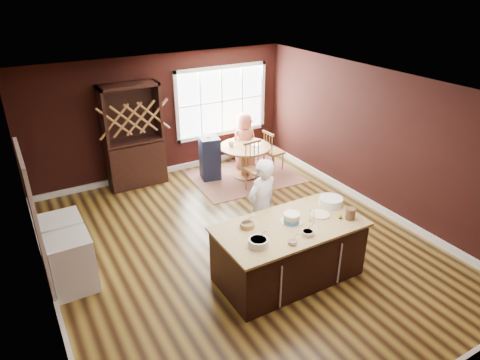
# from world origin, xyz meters

# --- Properties ---
(room_shell) EXTENTS (7.00, 7.00, 7.00)m
(room_shell) POSITION_xyz_m (0.00, 0.00, 1.35)
(room_shell) COLOR olive
(room_shell) RESTS_ON ground
(window) EXTENTS (2.36, 0.10, 1.66)m
(window) POSITION_xyz_m (1.50, 3.47, 1.50)
(window) COLOR white
(window) RESTS_ON room_shell
(doorway) EXTENTS (0.08, 1.26, 2.13)m
(doorway) POSITION_xyz_m (-2.97, 0.60, 1.02)
(doorway) COLOR white
(doorway) RESTS_ON room_shell
(kitchen_island) EXTENTS (2.19, 1.15, 0.92)m
(kitchen_island) POSITION_xyz_m (0.23, -1.07, 0.44)
(kitchen_island) COLOR black
(kitchen_island) RESTS_ON ground
(dining_table) EXTENTS (1.16, 1.16, 0.75)m
(dining_table) POSITION_xyz_m (1.49, 2.35, 0.53)
(dining_table) COLOR olive
(dining_table) RESTS_ON ground
(baker) EXTENTS (0.68, 0.52, 1.66)m
(baker) POSITION_xyz_m (0.24, -0.27, 0.83)
(baker) COLOR silver
(baker) RESTS_ON ground
(layer_cake) EXTENTS (0.34, 0.34, 0.14)m
(layer_cake) POSITION_xyz_m (0.30, -1.00, 0.99)
(layer_cake) COLOR white
(layer_cake) RESTS_ON kitchen_island
(bowl_blue) EXTENTS (0.27, 0.27, 0.10)m
(bowl_blue) POSITION_xyz_m (-0.45, -1.28, 0.97)
(bowl_blue) COLOR white
(bowl_blue) RESTS_ON kitchen_island
(bowl_yellow) EXTENTS (0.21, 0.21, 0.08)m
(bowl_yellow) POSITION_xyz_m (-0.34, -0.81, 0.96)
(bowl_yellow) COLOR #956D4E
(bowl_yellow) RESTS_ON kitchen_island
(bowl_pink) EXTENTS (0.14, 0.14, 0.05)m
(bowl_pink) POSITION_xyz_m (-0.03, -1.47, 0.95)
(bowl_pink) COLOR silver
(bowl_pink) RESTS_ON kitchen_island
(bowl_olive) EXTENTS (0.17, 0.17, 0.07)m
(bowl_olive) POSITION_xyz_m (0.28, -1.40, 0.95)
(bowl_olive) COLOR beige
(bowl_olive) RESTS_ON kitchen_island
(drinking_glass) EXTENTS (0.08, 0.08, 0.17)m
(drinking_glass) POSITION_xyz_m (0.57, -1.13, 1.00)
(drinking_glass) COLOR silver
(drinking_glass) RESTS_ON kitchen_island
(dinner_plate) EXTENTS (0.29, 0.29, 0.02)m
(dinner_plate) POSITION_xyz_m (0.79, -1.06, 0.93)
(dinner_plate) COLOR beige
(dinner_plate) RESTS_ON kitchen_island
(white_tub) EXTENTS (0.37, 0.37, 0.13)m
(white_tub) POSITION_xyz_m (1.13, -0.90, 0.98)
(white_tub) COLOR white
(white_tub) RESTS_ON kitchen_island
(stoneware_crock) EXTENTS (0.15, 0.15, 0.18)m
(stoneware_crock) POSITION_xyz_m (1.10, -1.37, 1.01)
(stoneware_crock) COLOR #4C3219
(stoneware_crock) RESTS_ON kitchen_island
(toy_figurine) EXTENTS (0.05, 0.05, 0.08)m
(toy_figurine) POSITION_xyz_m (0.98, -1.29, 0.96)
(toy_figurine) COLOR #FFC305
(toy_figurine) RESTS_ON kitchen_island
(rug) EXTENTS (2.44, 1.93, 0.01)m
(rug) POSITION_xyz_m (1.49, 2.35, 0.01)
(rug) COLOR brown
(rug) RESTS_ON ground
(chair_east) EXTENTS (0.43, 0.45, 0.98)m
(chair_east) POSITION_xyz_m (2.28, 2.37, 0.49)
(chair_east) COLOR brown
(chair_east) RESTS_ON ground
(chair_south) EXTENTS (0.49, 0.47, 1.09)m
(chair_south) POSITION_xyz_m (1.36, 1.62, 0.54)
(chair_south) COLOR brown
(chair_south) RESTS_ON ground
(chair_north) EXTENTS (0.49, 0.47, 1.09)m
(chair_north) POSITION_xyz_m (1.84, 3.19, 0.55)
(chair_north) COLOR brown
(chair_north) RESTS_ON ground
(seated_woman) EXTENTS (0.66, 0.43, 1.34)m
(seated_woman) POSITION_xyz_m (1.74, 2.82, 0.67)
(seated_woman) COLOR #DD7A62
(seated_woman) RESTS_ON ground
(high_chair) EXTENTS (0.48, 0.48, 1.02)m
(high_chair) POSITION_xyz_m (0.77, 2.68, 0.51)
(high_chair) COLOR black
(high_chair) RESTS_ON ground
(toddler) EXTENTS (0.18, 0.14, 0.26)m
(toddler) POSITION_xyz_m (0.74, 2.70, 0.81)
(toddler) COLOR #8CA5BF
(toddler) RESTS_ON high_chair
(table_plate) EXTENTS (0.22, 0.22, 0.02)m
(table_plate) POSITION_xyz_m (1.72, 2.28, 0.76)
(table_plate) COLOR beige
(table_plate) RESTS_ON dining_table
(table_cup) EXTENTS (0.14, 0.14, 0.10)m
(table_cup) POSITION_xyz_m (1.23, 2.52, 0.80)
(table_cup) COLOR white
(table_cup) RESTS_ON dining_table
(hutch) EXTENTS (1.21, 0.50, 2.22)m
(hutch) POSITION_xyz_m (-0.75, 3.22, 1.11)
(hutch) COLOR #381B0D
(hutch) RESTS_ON ground
(washer) EXTENTS (0.60, 0.58, 0.86)m
(washer) POSITION_xyz_m (-2.64, 0.28, 0.43)
(washer) COLOR white
(washer) RESTS_ON ground
(dryer) EXTENTS (0.59, 0.58, 0.86)m
(dryer) POSITION_xyz_m (-2.64, 0.92, 0.43)
(dryer) COLOR silver
(dryer) RESTS_ON ground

